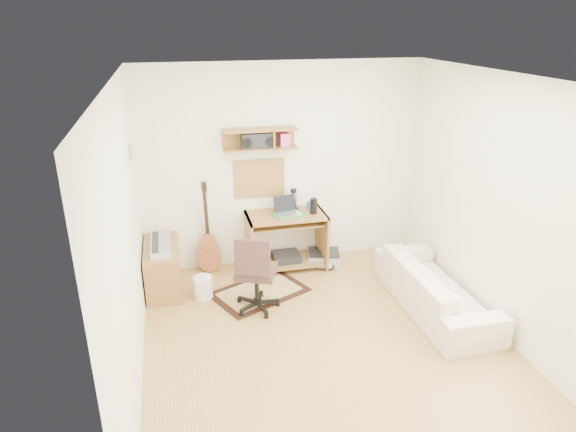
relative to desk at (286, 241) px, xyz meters
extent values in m
cube|color=#B2894A|center=(0.01, -1.73, -0.38)|extent=(3.60, 4.00, 0.01)
cube|color=white|center=(0.01, -1.73, 2.23)|extent=(3.60, 4.00, 0.01)
cube|color=white|center=(0.01, 0.28, 0.93)|extent=(3.60, 0.01, 2.60)
cube|color=white|center=(-1.79, -1.73, 0.93)|extent=(0.01, 4.00, 2.60)
cube|color=white|center=(1.82, -1.73, 0.93)|extent=(0.01, 4.00, 2.60)
cube|color=#9B6737|center=(-0.29, 0.15, 1.32)|extent=(0.90, 0.25, 0.26)
cube|color=tan|center=(-0.29, 0.25, 0.79)|extent=(0.64, 0.03, 0.49)
cube|color=#4C8CBF|center=(-1.78, -0.23, 1.34)|extent=(0.02, 0.20, 0.15)
cylinder|color=black|center=(0.34, -0.05, 0.48)|extent=(0.09, 0.09, 0.20)
cylinder|color=#34609D|center=(0.33, 0.10, 0.43)|extent=(0.08, 0.08, 0.11)
cube|color=black|center=(-0.32, 0.15, 1.30)|extent=(0.39, 0.18, 0.20)
cube|color=beige|center=(-0.46, -0.56, -0.37)|extent=(1.27, 1.09, 0.01)
cube|color=#9B6737|center=(-1.57, -0.18, -0.10)|extent=(0.40, 0.90, 0.55)
cube|color=#B2B5BA|center=(-1.57, -0.18, 0.21)|extent=(0.22, 0.71, 0.06)
cylinder|color=white|center=(-1.12, -0.53, -0.24)|extent=(0.26, 0.26, 0.27)
cube|color=#A5A8AA|center=(0.52, 0.00, -0.29)|extent=(0.49, 0.42, 0.16)
imported|color=beige|center=(1.39, -1.36, -0.02)|extent=(0.53, 1.81, 0.71)
camera|label=1|loc=(-1.35, -5.76, 2.71)|focal=31.37mm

